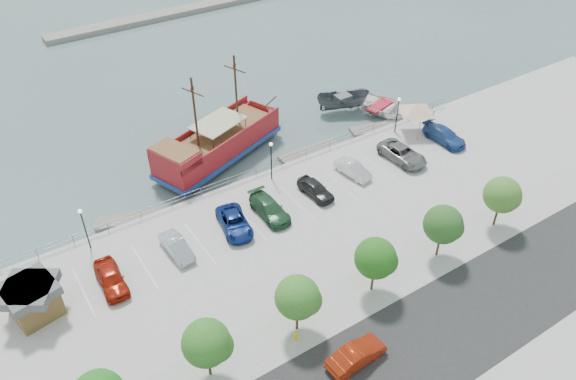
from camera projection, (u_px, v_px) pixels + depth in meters
ground at (309, 223)px, 51.52m from camera, size 160.00×160.00×0.00m
street at (436, 336)px, 40.30m from camera, size 100.00×8.00×0.04m
sidewalk at (381, 284)px, 44.27m from camera, size 100.00×4.00×0.05m
seawall_railing at (265, 168)px, 55.75m from camera, size 50.00×0.06×1.00m
far_shore at (169, 14)px, 91.99m from camera, size 40.00×3.00×0.80m
pirate_ship at (226, 139)px, 59.45m from camera, size 17.74×10.43×11.03m
patrol_boat at (343, 103)px, 66.81m from camera, size 6.67×4.92×2.43m
speedboat at (380, 107)px, 66.88m from camera, size 7.22×8.73×1.57m
dock_west at (131, 220)px, 51.66m from camera, size 6.56×4.04×0.36m
dock_mid at (310, 153)px, 60.29m from camera, size 7.13×2.23×0.40m
dock_east at (377, 128)px, 64.30m from camera, size 6.59×3.37×0.36m
shed at (32, 299)px, 41.05m from camera, size 4.20×4.20×2.93m
canopy_tent at (417, 104)px, 60.26m from camera, size 5.72×5.72×3.88m
street_sedan at (356, 355)px, 38.19m from camera, size 4.54×1.82×1.47m
fire_hydrant at (296, 336)px, 39.78m from camera, size 0.29×0.29×0.82m
lamp_post_left at (83, 222)px, 45.69m from camera, size 0.36×0.36×4.28m
lamp_post_mid at (271, 154)px, 53.41m from camera, size 0.36×0.36×4.28m
lamp_post_right at (398, 109)px, 60.27m from camera, size 0.36×0.36×4.28m
tree_b at (209, 344)px, 35.84m from camera, size 3.30×3.20×5.00m
tree_c at (300, 298)px, 38.84m from camera, size 3.30×3.20×5.00m
tree_d at (377, 259)px, 41.84m from camera, size 3.30×3.20×5.00m
tree_e at (445, 225)px, 44.84m from camera, size 3.30×3.20×5.00m
tree_f at (504, 196)px, 47.85m from camera, size 3.30×3.20×5.00m
parked_car_a at (111, 278)px, 43.70m from camera, size 2.04×4.71×1.58m
parked_car_b at (177, 247)px, 46.63m from camera, size 1.68×4.27×1.38m
parked_car_c at (234, 223)px, 49.02m from camera, size 3.23×5.37×1.40m
parked_car_d at (270, 209)px, 50.49m from camera, size 2.06×5.06×1.47m
parked_car_e at (316, 189)px, 52.79m from camera, size 2.01×4.32×1.43m
parked_car_f at (353, 169)px, 55.38m from camera, size 1.99×4.23×1.34m
parked_car_g at (402, 154)px, 57.35m from camera, size 2.94×5.68×1.53m
parked_car_h at (444, 135)px, 60.14m from camera, size 2.37×5.26×1.50m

